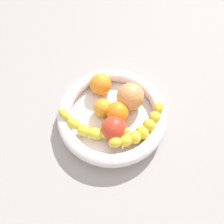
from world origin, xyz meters
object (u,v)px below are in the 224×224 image
at_px(fruit_bowl, 112,116).
at_px(peach_blush, 130,97).
at_px(orange_mid_left, 118,112).
at_px(orange_mid_right, 101,84).
at_px(banana_draped_right, 141,130).
at_px(tomato_red, 114,129).
at_px(orange_front, 102,108).
at_px(banana_draped_left, 91,129).

relative_size(fruit_bowl, peach_blush, 3.90).
bearing_deg(orange_mid_left, orange_mid_right, 126.95).
bearing_deg(banana_draped_right, tomato_red, -171.71).
distance_m(orange_mid_left, orange_mid_right, 0.10).
xyz_separation_m(orange_front, tomato_red, (0.04, -0.06, 0.01)).
xyz_separation_m(orange_mid_left, tomato_red, (-0.00, -0.05, 0.00)).
relative_size(banana_draped_left, orange_front, 3.95).
bearing_deg(orange_mid_right, orange_mid_left, -53.05).
distance_m(orange_mid_left, peach_blush, 0.06).
bearing_deg(banana_draped_right, peach_blush, 113.13).
height_order(banana_draped_right, orange_mid_left, orange_mid_left).
xyz_separation_m(fruit_bowl, banana_draped_right, (0.08, -0.04, 0.02)).
bearing_deg(peach_blush, orange_front, -151.21).
height_order(banana_draped_left, peach_blush, peach_blush).
height_order(fruit_bowl, tomato_red, tomato_red).
bearing_deg(tomato_red, orange_mid_left, 87.62).
distance_m(orange_mid_right, peach_blush, 0.10).
relative_size(banana_draped_left, orange_mid_left, 3.32).
xyz_separation_m(banana_draped_left, orange_mid_right, (0.00, 0.14, 0.00)).
height_order(banana_draped_left, banana_draped_right, banana_draped_right).
distance_m(banana_draped_right, orange_mid_right, 0.18).
bearing_deg(orange_front, peach_blush, 28.79).
bearing_deg(orange_front, banana_draped_left, -105.83).
bearing_deg(orange_mid_right, peach_blush, -20.70).
relative_size(banana_draped_left, banana_draped_right, 1.32).
distance_m(banana_draped_right, orange_mid_left, 0.08).
bearing_deg(orange_front, tomato_red, -56.33).
bearing_deg(fruit_bowl, peach_blush, 49.02).
bearing_deg(fruit_bowl, orange_mid_right, 118.76).
xyz_separation_m(fruit_bowl, tomato_red, (0.01, -0.05, 0.03)).
relative_size(fruit_bowl, banana_draped_right, 1.95).
xyz_separation_m(banana_draped_right, peach_blush, (-0.04, 0.09, 0.01)).
distance_m(orange_front, orange_mid_left, 0.04).
height_order(orange_mid_right, peach_blush, peach_blush).
xyz_separation_m(banana_draped_left, tomato_red, (0.06, 0.01, 0.01)).
bearing_deg(banana_draped_right, orange_mid_right, 135.87).
bearing_deg(banana_draped_left, fruit_bowl, 50.48).
xyz_separation_m(orange_front, orange_mid_right, (-0.02, 0.07, 0.01)).
distance_m(orange_front, peach_blush, 0.08).
xyz_separation_m(banana_draped_left, banana_draped_right, (0.13, 0.02, 0.00)).
bearing_deg(orange_mid_left, peach_blush, 59.02).
bearing_deg(orange_front, orange_mid_right, 103.83).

